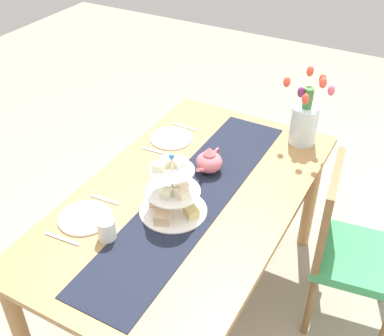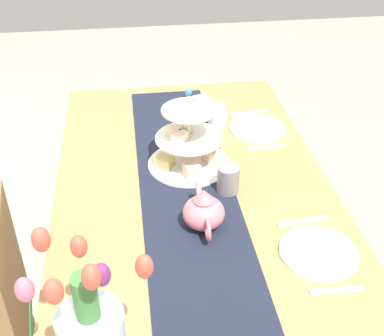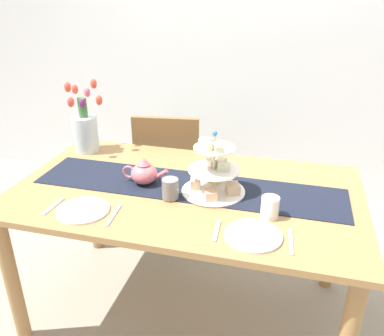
{
  "view_description": "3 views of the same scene",
  "coord_description": "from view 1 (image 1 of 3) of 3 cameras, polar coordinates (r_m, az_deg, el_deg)",
  "views": [
    {
      "loc": [
        1.51,
        0.85,
        2.17
      ],
      "look_at": [
        -0.1,
        -0.03,
        0.84
      ],
      "focal_mm": 45.24,
      "sensor_mm": 36.0,
      "label": 1
    },
    {
      "loc": [
        -1.39,
        0.2,
        1.79
      ],
      "look_at": [
        0.05,
        -0.0,
        0.8
      ],
      "focal_mm": 47.13,
      "sensor_mm": 36.0,
      "label": 2
    },
    {
      "loc": [
        0.46,
        -1.63,
        1.67
      ],
      "look_at": [
        0.01,
        0.07,
        0.84
      ],
      "focal_mm": 37.32,
      "sensor_mm": 36.0,
      "label": 3
    }
  ],
  "objects": [
    {
      "name": "chair_left",
      "position": [
        2.48,
        17.8,
        -8.57
      ],
      "size": [
        0.47,
        0.47,
        0.91
      ],
      "color": "brown",
      "rests_on": "ground_plane"
    },
    {
      "name": "mug_white_text",
      "position": [
        2.02,
        -10.04,
        -7.16
      ],
      "size": [
        0.08,
        0.08,
        0.09
      ],
      "primitive_type": "cylinder",
      "color": "white",
      "rests_on": "dining_table"
    },
    {
      "name": "fork_left",
      "position": [
        2.74,
        -0.89,
        4.91
      ],
      "size": [
        0.02,
        0.15,
        0.01
      ],
      "primitive_type": "cube",
      "rotation": [
        0.0,
        0.0,
        -0.04
      ],
      "color": "silver",
      "rests_on": "dining_table"
    },
    {
      "name": "mug_grey",
      "position": [
        2.28,
        -2.35,
        -0.74
      ],
      "size": [
        0.08,
        0.08,
        0.09
      ],
      "primitive_type": "cylinder",
      "color": "slate",
      "rests_on": "table_runner"
    },
    {
      "name": "knife_right",
      "position": [
        2.09,
        -15.05,
        -8.06
      ],
      "size": [
        0.03,
        0.17,
        0.01
      ],
      "primitive_type": "cube",
      "rotation": [
        0.0,
        0.0,
        0.08
      ],
      "color": "silver",
      "rests_on": "dining_table"
    },
    {
      "name": "dinner_plate_right",
      "position": [
        2.16,
        -12.54,
        -5.76
      ],
      "size": [
        0.23,
        0.23,
        0.01
      ],
      "primitive_type": "cylinder",
      "color": "white",
      "rests_on": "dining_table"
    },
    {
      "name": "knife_left",
      "position": [
        2.53,
        -4.12,
        1.94
      ],
      "size": [
        0.03,
        0.17,
        0.01
      ],
      "primitive_type": "cube",
      "rotation": [
        0.0,
        0.0,
        0.09
      ],
      "color": "silver",
      "rests_on": "dining_table"
    },
    {
      "name": "tiered_cake_stand",
      "position": [
        2.09,
        -2.31,
        -3.29
      ],
      "size": [
        0.3,
        0.3,
        0.3
      ],
      "color": "beige",
      "rests_on": "table_runner"
    },
    {
      "name": "ground_plane",
      "position": [
        2.78,
        -0.41,
        -15.47
      ],
      "size": [
        8.0,
        8.0,
        0.0
      ],
      "primitive_type": "plane",
      "color": "gray"
    },
    {
      "name": "teapot",
      "position": [
        2.35,
        2.05,
        0.8
      ],
      "size": [
        0.24,
        0.13,
        0.14
      ],
      "color": "#D66B75",
      "rests_on": "table_runner"
    },
    {
      "name": "dinner_plate_left",
      "position": [
        2.63,
        -2.44,
        3.52
      ],
      "size": [
        0.23,
        0.23,
        0.01
      ],
      "primitive_type": "cylinder",
      "color": "white",
      "rests_on": "dining_table"
    },
    {
      "name": "fork_right",
      "position": [
        2.24,
        -10.22,
        -3.68
      ],
      "size": [
        0.03,
        0.15,
        0.01
      ],
      "primitive_type": "cube",
      "rotation": [
        0.0,
        0.0,
        0.07
      ],
      "color": "silver",
      "rests_on": "dining_table"
    },
    {
      "name": "dining_table",
      "position": [
        2.31,
        -0.47,
        -5.21
      ],
      "size": [
        1.65,
        0.95,
        0.76
      ],
      "color": "#A37747",
      "rests_on": "ground_plane"
    },
    {
      "name": "tulip_vase",
      "position": [
        2.6,
        13.15,
        5.55
      ],
      "size": [
        0.2,
        0.26,
        0.41
      ],
      "color": "silver",
      "rests_on": "dining_table"
    },
    {
      "name": "table_runner",
      "position": [
        2.23,
        0.11,
        -3.37
      ],
      "size": [
        1.5,
        0.32,
        0.0
      ],
      "primitive_type": "cube",
      "color": "black",
      "rests_on": "dining_table"
    }
  ]
}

